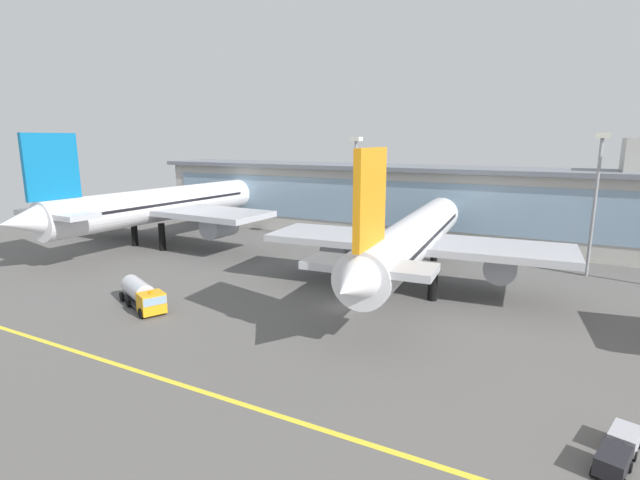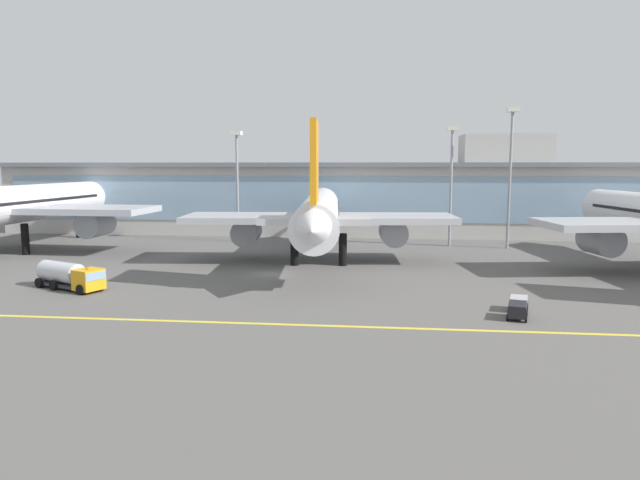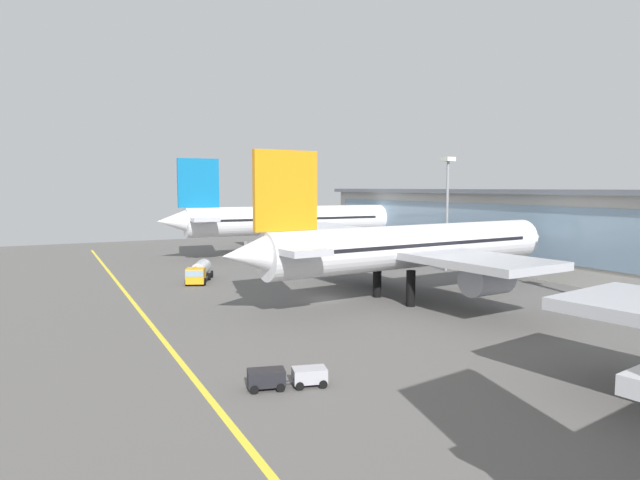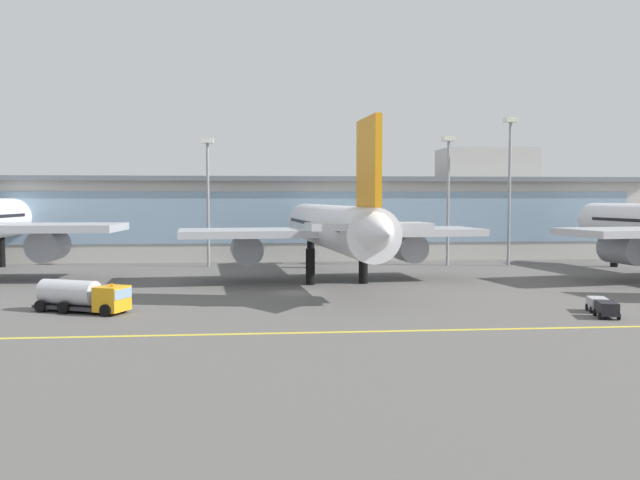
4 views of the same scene
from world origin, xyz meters
TOP-DOWN VIEW (x-y plane):
  - ground_plane at (0.00, 0.00)m, footprint 180.00×180.00m
  - taxiway_centreline_stripe at (0.00, -22.00)m, footprint 144.00×0.50m
  - terminal_building at (1.62, 42.30)m, footprint 124.32×14.00m
  - airliner_near_right at (4.91, 9.98)m, footprint 38.11×51.05m
  - fuel_tanker_truck at (-19.97, -10.87)m, footprint 9.24×5.98m
  - baggage_tug_near at (25.99, -16.60)m, footprint 3.01×5.80m
  - apron_light_mast_west at (33.80, 26.19)m, footprint 1.80×1.80m
  - apron_light_mast_centre at (24.76, 27.81)m, footprint 1.80×1.80m
  - apron_light_mast_east at (-11.71, 29.51)m, footprint 1.80×1.80m

SIDE VIEW (x-z plane):
  - ground_plane at x=0.00m, z-range 0.00..0.00m
  - taxiway_centreline_stripe at x=0.00m, z-range 0.00..0.01m
  - baggage_tug_near at x=25.99m, z-range 0.09..1.49m
  - fuel_tanker_truck at x=-19.97m, z-range 0.06..2.96m
  - airliner_near_right at x=4.91m, z-range -2.43..15.68m
  - terminal_building at x=1.62m, z-range -2.12..16.95m
  - apron_light_mast_east at x=-11.71m, z-range 3.37..22.62m
  - apron_light_mast_centre at x=24.76m, z-range 3.41..23.10m
  - apron_light_mast_west at x=33.80m, z-range 3.58..26.00m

